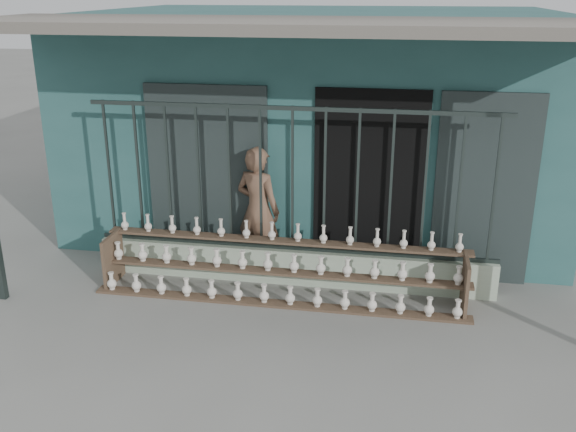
# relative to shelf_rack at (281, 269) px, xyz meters

# --- Properties ---
(ground) EXTENTS (60.00, 60.00, 0.00)m
(ground) POSITION_rel_shelf_rack_xyz_m (0.07, -0.88, -0.36)
(ground) COLOR slate
(workshop_building) EXTENTS (7.40, 6.60, 3.21)m
(workshop_building) POSITION_rel_shelf_rack_xyz_m (0.07, 3.35, 1.26)
(workshop_building) COLOR #275453
(workshop_building) RESTS_ON ground
(parapet_wall) EXTENTS (5.00, 0.20, 0.45)m
(parapet_wall) POSITION_rel_shelf_rack_xyz_m (0.07, 0.42, -0.14)
(parapet_wall) COLOR #AABEA2
(parapet_wall) RESTS_ON ground
(security_fence) EXTENTS (5.00, 0.04, 1.80)m
(security_fence) POSITION_rel_shelf_rack_xyz_m (0.07, 0.42, 0.98)
(security_fence) COLOR #283330
(security_fence) RESTS_ON parapet_wall
(shelf_rack) EXTENTS (4.50, 0.68, 0.85)m
(shelf_rack) POSITION_rel_shelf_rack_xyz_m (0.00, 0.00, 0.00)
(shelf_rack) COLOR brown
(shelf_rack) RESTS_ON ground
(elderly_woman) EXTENTS (0.72, 0.59, 1.68)m
(elderly_woman) POSITION_rel_shelf_rack_xyz_m (-0.43, 0.71, 0.48)
(elderly_woman) COLOR brown
(elderly_woman) RESTS_ON ground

